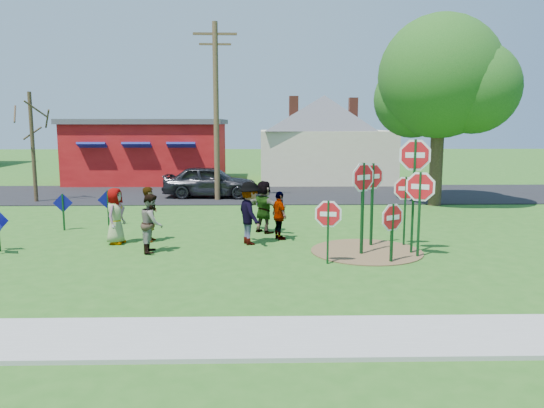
{
  "coord_description": "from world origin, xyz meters",
  "views": [
    {
      "loc": [
        1.44,
        -15.81,
        3.67
      ],
      "look_at": [
        1.82,
        0.91,
        1.11
      ],
      "focal_mm": 35.0,
      "sensor_mm": 36.0,
      "label": 1
    }
  ],
  "objects_px": {
    "stop_sign_b": "(373,183)",
    "leafy_tree": "(443,83)",
    "stop_sign_c": "(414,169)",
    "utility_pole": "(216,108)",
    "person_a": "(115,216)",
    "person_b": "(150,214)",
    "suv": "(210,181)",
    "stop_sign_d": "(405,194)",
    "stop_sign_a": "(328,219)"
  },
  "relations": [
    {
      "from": "stop_sign_a",
      "to": "person_a",
      "type": "distance_m",
      "value": 6.69
    },
    {
      "from": "stop_sign_d",
      "to": "person_a",
      "type": "distance_m",
      "value": 8.81
    },
    {
      "from": "stop_sign_b",
      "to": "stop_sign_d",
      "type": "xyz_separation_m",
      "value": [
        1.0,
        0.0,
        -0.32
      ]
    },
    {
      "from": "stop_sign_c",
      "to": "stop_sign_d",
      "type": "height_order",
      "value": "stop_sign_c"
    },
    {
      "from": "stop_sign_c",
      "to": "utility_pole",
      "type": "bearing_deg",
      "value": 131.17
    },
    {
      "from": "person_a",
      "to": "suv",
      "type": "distance_m",
      "value": 10.24
    },
    {
      "from": "stop_sign_b",
      "to": "leafy_tree",
      "type": "distance_m",
      "value": 9.84
    },
    {
      "from": "stop_sign_b",
      "to": "stop_sign_d",
      "type": "height_order",
      "value": "stop_sign_b"
    },
    {
      "from": "utility_pole",
      "to": "leafy_tree",
      "type": "xyz_separation_m",
      "value": [
        10.05,
        -1.71,
        1.04
      ]
    },
    {
      "from": "stop_sign_a",
      "to": "stop_sign_c",
      "type": "height_order",
      "value": "stop_sign_c"
    },
    {
      "from": "suv",
      "to": "utility_pole",
      "type": "distance_m",
      "value": 3.67
    },
    {
      "from": "person_a",
      "to": "leafy_tree",
      "type": "bearing_deg",
      "value": -49.57
    },
    {
      "from": "stop_sign_b",
      "to": "person_a",
      "type": "height_order",
      "value": "stop_sign_b"
    },
    {
      "from": "stop_sign_b",
      "to": "suv",
      "type": "height_order",
      "value": "stop_sign_b"
    },
    {
      "from": "utility_pole",
      "to": "stop_sign_d",
      "type": "bearing_deg",
      "value": -56.48
    },
    {
      "from": "person_a",
      "to": "person_b",
      "type": "xyz_separation_m",
      "value": [
        0.99,
        0.31,
        -0.01
      ]
    },
    {
      "from": "stop_sign_b",
      "to": "suv",
      "type": "bearing_deg",
      "value": 91.18
    },
    {
      "from": "stop_sign_c",
      "to": "suv",
      "type": "height_order",
      "value": "stop_sign_c"
    },
    {
      "from": "person_a",
      "to": "utility_pole",
      "type": "relative_size",
      "value": 0.21
    },
    {
      "from": "stop_sign_a",
      "to": "stop_sign_c",
      "type": "xyz_separation_m",
      "value": [
        2.52,
        1.06,
        1.19
      ]
    },
    {
      "from": "stop_sign_a",
      "to": "suv",
      "type": "relative_size",
      "value": 0.4
    },
    {
      "from": "person_a",
      "to": "person_b",
      "type": "bearing_deg",
      "value": -62.89
    },
    {
      "from": "stop_sign_a",
      "to": "stop_sign_b",
      "type": "bearing_deg",
      "value": 63.02
    },
    {
      "from": "stop_sign_b",
      "to": "stop_sign_c",
      "type": "distance_m",
      "value": 1.44
    },
    {
      "from": "stop_sign_a",
      "to": "person_a",
      "type": "xyz_separation_m",
      "value": [
        -6.2,
        2.5,
        -0.35
      ]
    },
    {
      "from": "stop_sign_b",
      "to": "suv",
      "type": "distance_m",
      "value": 12.08
    },
    {
      "from": "leafy_tree",
      "to": "utility_pole",
      "type": "bearing_deg",
      "value": 170.36
    },
    {
      "from": "suv",
      "to": "stop_sign_b",
      "type": "bearing_deg",
      "value": -147.68
    },
    {
      "from": "stop_sign_b",
      "to": "leafy_tree",
      "type": "relative_size",
      "value": 0.32
    },
    {
      "from": "stop_sign_a",
      "to": "person_b",
      "type": "relative_size",
      "value": 1.06
    },
    {
      "from": "stop_sign_c",
      "to": "person_a",
      "type": "xyz_separation_m",
      "value": [
        -8.72,
        1.44,
        -1.53
      ]
    },
    {
      "from": "stop_sign_d",
      "to": "person_a",
      "type": "relative_size",
      "value": 1.29
    },
    {
      "from": "suv",
      "to": "utility_pole",
      "type": "relative_size",
      "value": 0.55
    },
    {
      "from": "stop_sign_d",
      "to": "utility_pole",
      "type": "xyz_separation_m",
      "value": [
        -6.38,
        9.63,
        2.76
      ]
    },
    {
      "from": "stop_sign_b",
      "to": "stop_sign_c",
      "type": "xyz_separation_m",
      "value": [
        0.95,
        -0.95,
        0.5
      ]
    },
    {
      "from": "stop_sign_c",
      "to": "person_b",
      "type": "bearing_deg",
      "value": 177.48
    },
    {
      "from": "stop_sign_d",
      "to": "person_b",
      "type": "relative_size",
      "value": 1.3
    },
    {
      "from": "stop_sign_c",
      "to": "utility_pole",
      "type": "height_order",
      "value": "utility_pole"
    },
    {
      "from": "leafy_tree",
      "to": "stop_sign_b",
      "type": "bearing_deg",
      "value": -120.49
    },
    {
      "from": "person_b",
      "to": "suv",
      "type": "bearing_deg",
      "value": -5.53
    },
    {
      "from": "person_b",
      "to": "leafy_tree",
      "type": "bearing_deg",
      "value": -57.97
    },
    {
      "from": "stop_sign_c",
      "to": "person_b",
      "type": "height_order",
      "value": "stop_sign_c"
    },
    {
      "from": "person_b",
      "to": "utility_pole",
      "type": "xyz_separation_m",
      "value": [
        1.39,
        8.83,
        3.49
      ]
    },
    {
      "from": "stop_sign_a",
      "to": "stop_sign_d",
      "type": "distance_m",
      "value": 3.28
    },
    {
      "from": "person_a",
      "to": "utility_pole",
      "type": "height_order",
      "value": "utility_pole"
    },
    {
      "from": "stop_sign_c",
      "to": "leafy_tree",
      "type": "distance_m",
      "value": 10.08
    },
    {
      "from": "stop_sign_c",
      "to": "stop_sign_d",
      "type": "bearing_deg",
      "value": 97.73
    },
    {
      "from": "stop_sign_c",
      "to": "stop_sign_d",
      "type": "xyz_separation_m",
      "value": [
        0.04,
        0.95,
        -0.81
      ]
    },
    {
      "from": "person_a",
      "to": "stop_sign_a",
      "type": "bearing_deg",
      "value": -102.43
    },
    {
      "from": "person_b",
      "to": "utility_pole",
      "type": "height_order",
      "value": "utility_pole"
    }
  ]
}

